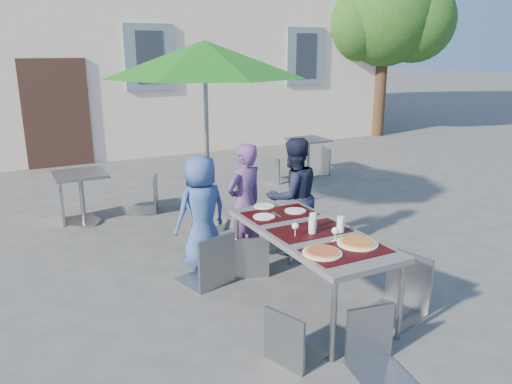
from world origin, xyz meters
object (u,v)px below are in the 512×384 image
bg_chair_r_1 (322,145)px  dining_table (309,236)px  pizza_near_left (322,252)px  cafe_table_0 (81,190)px  child_1 (245,203)px  chair_5 (379,306)px  child_0 (202,212)px  chair_4 (405,250)px  chair_3 (292,304)px  pizza_near_right (358,243)px  chair_0 (209,228)px  bg_chair_l_1 (274,154)px  bg_chair_l_0 (68,183)px  patio_umbrella (205,60)px  bg_chair_r_0 (147,173)px  chair_2 (317,216)px  cafe_table_1 (308,151)px  child_2 (293,197)px  chair_1 (250,231)px

bg_chair_r_1 → dining_table: bearing=-126.0°
pizza_near_left → cafe_table_0: (-1.30, 3.91, -0.27)m
child_1 → chair_5: 2.32m
child_0 → chair_4: size_ratio=1.22×
child_0 → chair_3: (-0.07, -2.03, -0.14)m
child_1 → child_0: bearing=-26.9°
pizza_near_right → chair_0: 1.56m
child_0 → cafe_table_0: (-0.96, 2.08, -0.14)m
dining_table → pizza_near_right: bearing=-70.4°
chair_4 → bg_chair_l_1: (1.27, 4.67, -0.09)m
pizza_near_left → bg_chair_l_0: bearing=109.6°
chair_3 → bg_chair_l_1: bg_chair_l_1 is taller
child_0 → patio_umbrella: bearing=-125.4°
pizza_near_left → child_0: (-0.34, 1.83, -0.13)m
pizza_near_right → bg_chair_r_0: bg_chair_r_0 is taller
chair_2 → child_1: bearing=151.7°
child_1 → bg_chair_r_0: 2.36m
cafe_table_1 → pizza_near_right: bearing=-118.9°
chair_4 → patio_umbrella: 3.44m
child_2 → chair_3: (-1.16, -1.88, -0.20)m
chair_2 → cafe_table_1: chair_2 is taller
child_1 → chair_3: child_1 is taller
bg_chair_l_0 → chair_5: bearing=-71.4°
child_1 → pizza_near_left: bearing=67.8°
child_2 → chair_4: size_ratio=1.34×
patio_umbrella → bg_chair_l_0: size_ratio=2.68×
chair_4 → cafe_table_1: (2.11, 4.80, -0.13)m
chair_4 → bg_chair_r_0: size_ratio=1.04×
chair_2 → cafe_table_0: 3.36m
pizza_near_left → chair_0: bearing=108.5°
cafe_table_1 → dining_table: bearing=-123.2°
chair_2 → pizza_near_right: bearing=-110.4°
chair_0 → chair_3: bearing=-88.5°
pizza_near_left → pizza_near_right: same height
chair_4 → patio_umbrella: patio_umbrella is taller
cafe_table_0 → chair_0: bearing=-71.6°
chair_1 → bg_chair_l_1: bearing=56.9°
child_0 → chair_5: 2.45m
chair_2 → bg_chair_r_0: size_ratio=0.92×
chair_1 → bg_chair_r_0: bearing=97.4°
child_2 → chair_5: child_2 is taller
chair_5 → bg_chair_r_0: bg_chair_r_0 is taller
chair_1 → chair_5: size_ratio=0.95×
pizza_near_right → chair_5: bearing=-114.2°
chair_0 → cafe_table_0: bearing=108.4°
pizza_near_left → patio_umbrella: bearing=86.2°
dining_table → chair_1: chair_1 is taller
cafe_table_0 → bg_chair_l_1: bearing=12.3°
dining_table → bg_chair_l_0: 3.93m
chair_3 → pizza_near_right: bearing=16.5°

